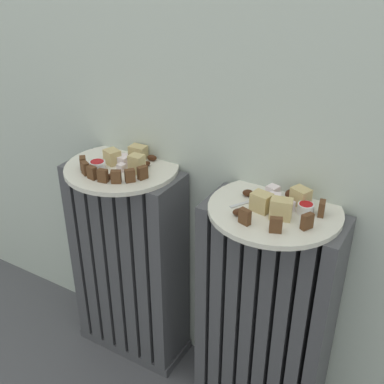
# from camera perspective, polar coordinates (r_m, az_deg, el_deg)

# --- Properties ---
(radiator_left) EXTENTS (0.34, 0.15, 0.63)m
(radiator_left) POSITION_cam_1_polar(r_m,az_deg,el_deg) (1.47, -7.45, -8.69)
(radiator_left) COLOR #47474C
(radiator_left) RESTS_ON ground_plane
(radiator_right) EXTENTS (0.34, 0.15, 0.63)m
(radiator_right) POSITION_cam_1_polar(r_m,az_deg,el_deg) (1.30, 8.60, -14.60)
(radiator_right) COLOR #47474C
(radiator_right) RESTS_ON ground_plane
(plate_left) EXTENTS (0.31, 0.31, 0.01)m
(plate_left) POSITION_cam_1_polar(r_m,az_deg,el_deg) (1.30, -8.34, 2.88)
(plate_left) COLOR silver
(plate_left) RESTS_ON radiator_left
(plate_right) EXTENTS (0.31, 0.31, 0.01)m
(plate_right) POSITION_cam_1_polar(r_m,az_deg,el_deg) (1.11, 9.81, -2.11)
(plate_right) COLOR silver
(plate_right) RESTS_ON radiator_right
(dark_cake_slice_left_0) EXTENTS (0.03, 0.03, 0.03)m
(dark_cake_slice_left_0) POSITION_cam_1_polar(r_m,az_deg,el_deg) (1.29, -12.84, 3.40)
(dark_cake_slice_left_0) COLOR #56351E
(dark_cake_slice_left_0) RESTS_ON plate_left
(dark_cake_slice_left_1) EXTENTS (0.03, 0.03, 0.03)m
(dark_cake_slice_left_1) POSITION_cam_1_polar(r_m,az_deg,el_deg) (1.26, -12.59, 2.78)
(dark_cake_slice_left_1) COLOR #56351E
(dark_cake_slice_left_1) RESTS_ON plate_left
(dark_cake_slice_left_2) EXTENTS (0.03, 0.02, 0.03)m
(dark_cake_slice_left_2) POSITION_cam_1_polar(r_m,az_deg,el_deg) (1.23, -11.81, 2.26)
(dark_cake_slice_left_2) COLOR #56351E
(dark_cake_slice_left_2) RESTS_ON plate_left
(dark_cake_slice_left_3) EXTENTS (0.03, 0.02, 0.03)m
(dark_cake_slice_left_3) POSITION_cam_1_polar(r_m,az_deg,el_deg) (1.21, -10.57, 1.92)
(dark_cake_slice_left_3) COLOR #56351E
(dark_cake_slice_left_3) RESTS_ON plate_left
(dark_cake_slice_left_4) EXTENTS (0.03, 0.03, 0.03)m
(dark_cake_slice_left_4) POSITION_cam_1_polar(r_m,az_deg,el_deg) (1.20, -9.02, 1.80)
(dark_cake_slice_left_4) COLOR #56351E
(dark_cake_slice_left_4) RESTS_ON plate_left
(dark_cake_slice_left_5) EXTENTS (0.03, 0.03, 0.03)m
(dark_cake_slice_left_5) POSITION_cam_1_polar(r_m,az_deg,el_deg) (1.20, -7.39, 1.93)
(dark_cake_slice_left_5) COLOR #56351E
(dark_cake_slice_left_5) RESTS_ON plate_left
(dark_cake_slice_left_6) EXTENTS (0.02, 0.03, 0.03)m
(dark_cake_slice_left_6) POSITION_cam_1_polar(r_m,az_deg,el_deg) (1.21, -5.90, 2.30)
(dark_cake_slice_left_6) COLOR #56351E
(dark_cake_slice_left_6) RESTS_ON plate_left
(marble_cake_slice_left_0) EXTENTS (0.04, 0.03, 0.05)m
(marble_cake_slice_left_0) POSITION_cam_1_polar(r_m,az_deg,el_deg) (1.25, -6.59, 3.36)
(marble_cake_slice_left_0) COLOR tan
(marble_cake_slice_left_0) RESTS_ON plate_left
(marble_cake_slice_left_1) EXTENTS (0.05, 0.05, 0.04)m
(marble_cake_slice_left_1) POSITION_cam_1_polar(r_m,az_deg,el_deg) (1.31, -9.47, 4.15)
(marble_cake_slice_left_1) COLOR tan
(marble_cake_slice_left_1) RESTS_ON plate_left
(marble_cake_slice_left_2) EXTENTS (0.05, 0.04, 0.04)m
(marble_cake_slice_left_2) POSITION_cam_1_polar(r_m,az_deg,el_deg) (1.33, -6.41, 4.72)
(marble_cake_slice_left_2) COLOR tan
(marble_cake_slice_left_2) RESTS_ON plate_left
(turkish_delight_left_0) EXTENTS (0.03, 0.03, 0.02)m
(turkish_delight_left_0) POSITION_cam_1_polar(r_m,az_deg,el_deg) (1.28, -6.61, 3.54)
(turkish_delight_left_0) COLOR white
(turkish_delight_left_0) RESTS_ON plate_left
(turkish_delight_left_1) EXTENTS (0.02, 0.02, 0.02)m
(turkish_delight_left_1) POSITION_cam_1_polar(r_m,az_deg,el_deg) (1.26, -8.37, 2.91)
(turkish_delight_left_1) COLOR white
(turkish_delight_left_1) RESTS_ON plate_left
(turkish_delight_left_2) EXTENTS (0.03, 0.03, 0.02)m
(turkish_delight_left_2) POSITION_cam_1_polar(r_m,az_deg,el_deg) (1.29, -8.15, 3.65)
(turkish_delight_left_2) COLOR white
(turkish_delight_left_2) RESTS_ON plate_left
(turkish_delight_left_3) EXTENTS (0.03, 0.03, 0.02)m
(turkish_delight_left_3) POSITION_cam_1_polar(r_m,az_deg,el_deg) (1.32, -8.07, 4.06)
(turkish_delight_left_3) COLOR white
(turkish_delight_left_3) RESTS_ON plate_left
(medjool_date_left_0) EXTENTS (0.03, 0.03, 0.01)m
(medjool_date_left_0) POSITION_cam_1_polar(r_m,az_deg,el_deg) (1.28, -5.51, 3.33)
(medjool_date_left_0) COLOR #3D1E0F
(medjool_date_left_0) RESTS_ON plate_left
(medjool_date_left_1) EXTENTS (0.03, 0.02, 0.02)m
(medjool_date_left_1) POSITION_cam_1_polar(r_m,az_deg,el_deg) (1.31, -4.78, 4.06)
(medjool_date_left_1) COLOR #3D1E0F
(medjool_date_left_1) RESTS_ON plate_left
(medjool_date_left_2) EXTENTS (0.02, 0.03, 0.02)m
(medjool_date_left_2) POSITION_cam_1_polar(r_m,az_deg,el_deg) (1.35, -9.18, 4.45)
(medjool_date_left_2) COLOR #3D1E0F
(medjool_date_left_2) RESTS_ON plate_left
(medjool_date_left_3) EXTENTS (0.02, 0.03, 0.02)m
(medjool_date_left_3) POSITION_cam_1_polar(r_m,az_deg,el_deg) (1.23, -9.54, 1.90)
(medjool_date_left_3) COLOR #3D1E0F
(medjool_date_left_3) RESTS_ON plate_left
(jam_bowl_left) EXTENTS (0.04, 0.04, 0.02)m
(jam_bowl_left) POSITION_cam_1_polar(r_m,az_deg,el_deg) (1.28, -11.18, 3.16)
(jam_bowl_left) COLOR white
(jam_bowl_left) RESTS_ON plate_left
(dark_cake_slice_right_0) EXTENTS (0.03, 0.02, 0.03)m
(dark_cake_slice_right_0) POSITION_cam_1_polar(r_m,az_deg,el_deg) (1.03, 6.30, -2.93)
(dark_cake_slice_right_0) COLOR #56351E
(dark_cake_slice_right_0) RESTS_ON plate_right
(dark_cake_slice_right_1) EXTENTS (0.03, 0.02, 0.03)m
(dark_cake_slice_right_1) POSITION_cam_1_polar(r_m,az_deg,el_deg) (1.01, 9.93, -3.88)
(dark_cake_slice_right_1) COLOR #56351E
(dark_cake_slice_right_1) RESTS_ON plate_right
(dark_cake_slice_right_2) EXTENTS (0.02, 0.03, 0.03)m
(dark_cake_slice_right_2) POSITION_cam_1_polar(r_m,az_deg,el_deg) (1.03, 13.53, -3.42)
(dark_cake_slice_right_2) COLOR #56351E
(dark_cake_slice_right_2) RESTS_ON plate_right
(dark_cake_slice_right_3) EXTENTS (0.02, 0.03, 0.03)m
(dark_cake_slice_right_3) POSITION_cam_1_polar(r_m,az_deg,el_deg) (1.09, 15.17, -1.89)
(dark_cake_slice_right_3) COLOR #56351E
(dark_cake_slice_right_3) RESTS_ON plate_right
(marble_cake_slice_right_0) EXTENTS (0.05, 0.05, 0.04)m
(marble_cake_slice_right_0) POSITION_cam_1_polar(r_m,az_deg,el_deg) (1.12, 12.79, -0.53)
(marble_cake_slice_right_0) COLOR tan
(marble_cake_slice_right_0) RESTS_ON plate_right
(marble_cake_slice_right_1) EXTENTS (0.05, 0.04, 0.05)m
(marble_cake_slice_right_1) POSITION_cam_1_polar(r_m,az_deg,el_deg) (1.05, 10.54, -1.99)
(marble_cake_slice_right_1) COLOR tan
(marble_cake_slice_right_1) RESTS_ON plate_right
(marble_cake_slice_right_2) EXTENTS (0.05, 0.04, 0.04)m
(marble_cake_slice_right_2) POSITION_cam_1_polar(r_m,az_deg,el_deg) (1.08, 8.24, -1.17)
(marble_cake_slice_right_2) COLOR tan
(marble_cake_slice_right_2) RESTS_ON plate_right
(turkish_delight_right_0) EXTENTS (0.03, 0.03, 0.03)m
(turkish_delight_right_0) POSITION_cam_1_polar(r_m,az_deg,el_deg) (1.15, 9.58, 0.12)
(turkish_delight_right_0) COLOR white
(turkish_delight_right_0) RESTS_ON plate_right
(turkish_delight_right_1) EXTENTS (0.03, 0.03, 0.02)m
(turkish_delight_right_1) POSITION_cam_1_polar(r_m,az_deg,el_deg) (1.09, 11.36, -1.58)
(turkish_delight_right_1) COLOR white
(turkish_delight_right_1) RESTS_ON plate_right
(turkish_delight_right_2) EXTENTS (0.03, 0.03, 0.03)m
(turkish_delight_right_2) POSITION_cam_1_polar(r_m,az_deg,el_deg) (1.11, 9.83, -0.85)
(turkish_delight_right_2) COLOR white
(turkish_delight_right_2) RESTS_ON plate_right
(medjool_date_right_0) EXTENTS (0.02, 0.03, 0.02)m
(medjool_date_right_0) POSITION_cam_1_polar(r_m,az_deg,el_deg) (1.15, 11.49, -0.18)
(medjool_date_right_0) COLOR #3D1E0F
(medjool_date_right_0) RESTS_ON plate_right
(medjool_date_right_1) EXTENTS (0.03, 0.03, 0.02)m
(medjool_date_right_1) POSITION_cam_1_polar(r_m,az_deg,el_deg) (1.06, 5.62, -2.41)
(medjool_date_right_1) COLOR #3D1E0F
(medjool_date_right_1) RESTS_ON plate_right
(medjool_date_right_2) EXTENTS (0.03, 0.02, 0.02)m
(medjool_date_right_2) POSITION_cam_1_polar(r_m,az_deg,el_deg) (1.14, 6.68, -0.12)
(medjool_date_right_2) COLOR #3D1E0F
(medjool_date_right_2) RESTS_ON plate_right
(jam_bowl_right) EXTENTS (0.04, 0.04, 0.02)m
(jam_bowl_right) POSITION_cam_1_polar(r_m,az_deg,el_deg) (1.09, 13.36, -1.85)
(jam_bowl_right) COLOR white
(jam_bowl_right) RESTS_ON plate_right
(fork) EXTENTS (0.06, 0.10, 0.00)m
(fork) POSITION_cam_1_polar(r_m,az_deg,el_deg) (1.12, 7.19, -1.05)
(fork) COLOR silver
(fork) RESTS_ON plate_right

